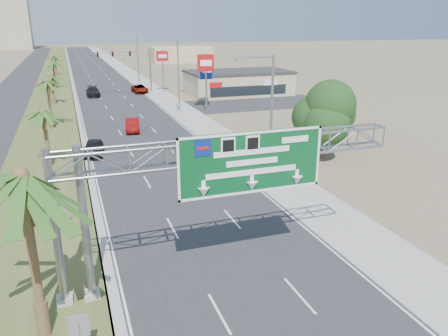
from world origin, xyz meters
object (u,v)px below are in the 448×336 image
(pole_sign_red_near, at_px, (206,66))
(pole_sign_blue, at_px, (206,71))
(car_right_lane, at_px, (140,89))
(sign_gantry, at_px, (217,162))
(car_mid_lane, at_px, (132,125))
(signal_mast, at_px, (139,67))
(car_far, at_px, (93,92))
(store_building, at_px, (238,83))
(car_left_lane, at_px, (94,148))
(palm_near, at_px, (21,177))
(pole_sign_red_far, at_px, (162,59))

(pole_sign_red_near, height_order, pole_sign_blue, pole_sign_red_near)
(car_right_lane, bearing_deg, sign_gantry, -98.99)
(sign_gantry, relative_size, pole_sign_blue, 2.24)
(car_mid_lane, bearing_deg, sign_gantry, -83.88)
(car_mid_lane, xyz_separation_m, pole_sign_blue, (13.16, 12.27, 4.74))
(sign_gantry, relative_size, car_mid_lane, 3.67)
(signal_mast, distance_m, car_far, 9.26)
(store_building, relative_size, car_left_lane, 4.07)
(car_mid_lane, bearing_deg, signal_mast, 86.03)
(car_right_lane, xyz_separation_m, pole_sign_blue, (7.28, -18.56, 4.77))
(palm_near, bearing_deg, car_right_lane, 77.53)
(palm_near, xyz_separation_m, pole_sign_blue, (21.90, 47.55, -1.44))
(sign_gantry, relative_size, car_left_lane, 3.79)
(car_mid_lane, relative_size, car_far, 0.82)
(car_left_lane, height_order, pole_sign_red_far, pole_sign_red_far)
(car_right_lane, relative_size, pole_sign_red_near, 0.63)
(car_far, bearing_deg, car_mid_lane, -84.85)
(pole_sign_red_far, bearing_deg, signal_mast, -165.87)
(palm_near, bearing_deg, car_mid_lane, 76.09)
(car_left_lane, xyz_separation_m, car_right_lane, (10.92, 39.77, -0.02))
(sign_gantry, distance_m, car_left_lane, 25.37)
(signal_mast, distance_m, pole_sign_red_near, 20.05)
(store_building, xyz_separation_m, car_left_lane, (-27.50, -31.66, -1.25))
(pole_sign_red_near, bearing_deg, car_far, 127.53)
(palm_near, distance_m, signal_mast, 65.60)
(signal_mast, relative_size, pole_sign_red_far, 1.33)
(store_building, relative_size, pole_sign_blue, 2.41)
(car_far, distance_m, pole_sign_red_far, 13.90)
(signal_mast, height_order, car_mid_lane, signal_mast)
(car_far, relative_size, pole_sign_red_near, 0.68)
(store_building, relative_size, pole_sign_red_near, 2.17)
(signal_mast, bearing_deg, palm_near, -102.66)
(signal_mast, distance_m, pole_sign_red_far, 4.85)
(car_mid_lane, distance_m, pole_sign_red_near, 16.80)
(car_left_lane, relative_size, pole_sign_red_near, 0.53)
(sign_gantry, xyz_separation_m, pole_sign_blue, (13.76, 45.62, -0.56))
(pole_sign_blue, relative_size, pole_sign_red_far, 0.97)
(palm_near, height_order, car_right_lane, palm_near)
(car_right_lane, xyz_separation_m, pole_sign_red_near, (6.45, -20.96, 5.73))
(store_building, distance_m, car_far, 26.03)
(signal_mast, height_order, car_far, signal_mast)
(car_left_lane, bearing_deg, pole_sign_red_near, 55.02)
(signal_mast, relative_size, car_right_lane, 1.96)
(pole_sign_red_far, bearing_deg, store_building, -30.10)
(palm_near, relative_size, car_far, 1.49)
(car_right_lane, bearing_deg, store_building, -29.28)
(car_right_lane, height_order, pole_sign_red_far, pole_sign_red_far)
(pole_sign_red_near, bearing_deg, car_mid_lane, -141.31)
(palm_near, xyz_separation_m, store_building, (31.20, 58.00, -4.93))
(pole_sign_red_near, bearing_deg, signal_mast, 109.56)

